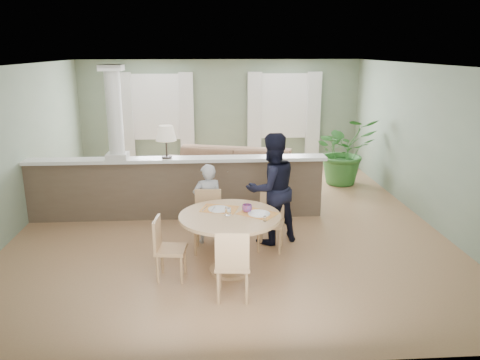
{
  "coord_description": "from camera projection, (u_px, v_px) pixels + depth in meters",
  "views": [
    {
      "loc": [
        -0.31,
        -7.84,
        2.96
      ],
      "look_at": [
        0.15,
        -1.0,
        1.02
      ],
      "focal_mm": 35.0,
      "sensor_mm": 36.0,
      "label": 1
    }
  ],
  "objects": [
    {
      "name": "chair_far_boy",
      "position": [
        208.0,
        218.0,
        7.02
      ],
      "size": [
        0.45,
        0.45,
        0.92
      ],
      "rotation": [
        0.0,
        0.0,
        -0.09
      ],
      "color": "tan",
      "rests_on": "ground"
    },
    {
      "name": "man_person",
      "position": [
        272.0,
        189.0,
        7.21
      ],
      "size": [
        1.04,
        0.94,
        1.74
      ],
      "primitive_type": "imported",
      "rotation": [
        0.0,
        0.0,
        3.55
      ],
      "color": "black",
      "rests_on": "ground"
    },
    {
      "name": "chair_near",
      "position": [
        233.0,
        262.0,
        5.56
      ],
      "size": [
        0.45,
        0.45,
        0.93
      ],
      "rotation": [
        0.0,
        0.0,
        3.05
      ],
      "color": "tan",
      "rests_on": "ground"
    },
    {
      "name": "pony_wall",
      "position": [
        172.0,
        180.0,
        8.29
      ],
      "size": [
        5.32,
        0.38,
        2.7
      ],
      "color": "brown",
      "rests_on": "ground"
    },
    {
      "name": "chair_side",
      "position": [
        166.0,
        246.0,
        6.12
      ],
      "size": [
        0.42,
        0.42,
        0.85
      ],
      "rotation": [
        0.0,
        0.0,
        1.47
      ],
      "color": "tan",
      "rests_on": "ground"
    },
    {
      "name": "ground",
      "position": [
        228.0,
        220.0,
        8.35
      ],
      "size": [
        8.0,
        8.0,
        0.0
      ],
      "primitive_type": "plane",
      "color": "tan",
      "rests_on": "ground"
    },
    {
      "name": "houseplant",
      "position": [
        344.0,
        151.0,
        10.44
      ],
      "size": [
        1.5,
        1.35,
        1.51
      ],
      "primitive_type": "imported",
      "rotation": [
        0.0,
        0.0,
        0.14
      ],
      "color": "#326F2C",
      "rests_on": "ground"
    },
    {
      "name": "dining_table",
      "position": [
        231.0,
        227.0,
        6.26
      ],
      "size": [
        1.36,
        1.36,
        0.93
      ],
      "rotation": [
        0.0,
        0.0,
        -0.29
      ],
      "color": "tan",
      "rests_on": "ground"
    },
    {
      "name": "sofa",
      "position": [
        231.0,
        172.0,
        9.77
      ],
      "size": [
        3.36,
        2.04,
        0.92
      ],
      "primitive_type": "imported",
      "rotation": [
        0.0,
        0.0,
        -0.28
      ],
      "color": "#916A4F",
      "rests_on": "ground"
    },
    {
      "name": "child_person",
      "position": [
        208.0,
        204.0,
        7.25
      ],
      "size": [
        0.51,
        0.39,
        1.27
      ],
      "primitive_type": "imported",
      "rotation": [
        0.0,
        0.0,
        3.33
      ],
      "color": "#9B9CA0",
      "rests_on": "ground"
    },
    {
      "name": "room_shell",
      "position": [
        224.0,
        114.0,
        8.46
      ],
      "size": [
        7.02,
        8.02,
        2.71
      ],
      "color": "gray",
      "rests_on": "ground"
    },
    {
      "name": "chair_far_man",
      "position": [
        271.0,
        218.0,
        7.08
      ],
      "size": [
        0.47,
        0.47,
        0.86
      ],
      "rotation": [
        0.0,
        0.0,
        -0.25
      ],
      "color": "tan",
      "rests_on": "ground"
    }
  ]
}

